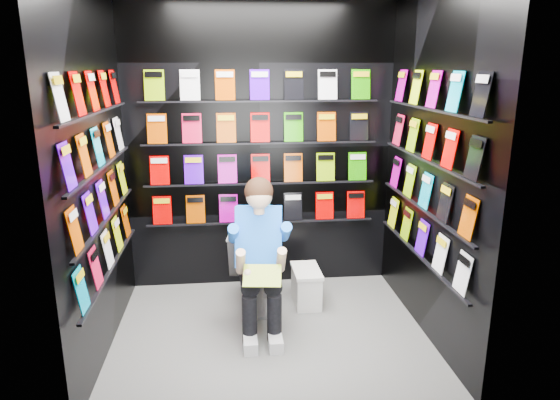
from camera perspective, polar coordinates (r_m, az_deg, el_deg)
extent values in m
plane|color=slate|center=(4.03, -1.10, -15.03)|extent=(2.40, 2.40, 0.00)
cube|color=black|center=(4.54, -2.29, 5.95)|extent=(2.40, 0.04, 2.60)
cube|color=black|center=(2.59, 0.68, -1.06)|extent=(2.40, 0.04, 2.60)
cube|color=black|center=(3.66, -20.30, 2.79)|extent=(0.04, 2.00, 2.60)
cube|color=black|center=(3.85, 16.95, 3.64)|extent=(0.04, 2.00, 2.60)
imported|color=white|center=(4.34, -2.71, -7.33)|extent=(0.51, 0.80, 0.73)
cube|color=white|center=(4.43, 3.01, -9.96)|extent=(0.22, 0.39, 0.29)
cube|color=white|center=(4.37, 3.04, -8.07)|extent=(0.24, 0.41, 0.03)
cube|color=#26961F|center=(3.58, -2.04, -8.63)|extent=(0.29, 0.19, 0.11)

